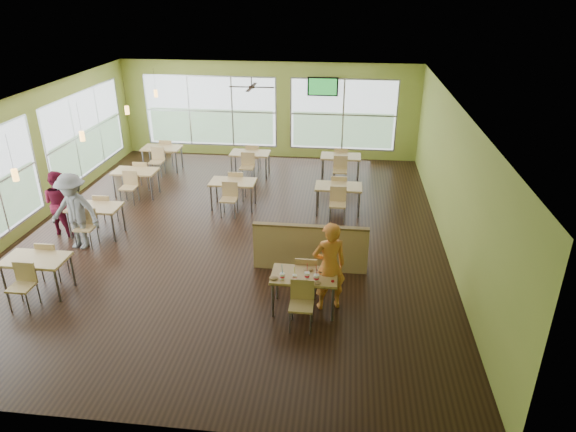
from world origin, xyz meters
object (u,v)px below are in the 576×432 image
object	(u,v)px
main_table	(304,280)
food_basket	(323,270)
half_wall_divider	(310,248)
man_plaid	(329,266)

from	to	relation	value
main_table	food_basket	size ratio (longest dim) A/B	6.41
main_table	half_wall_divider	size ratio (longest dim) A/B	0.63
half_wall_divider	man_plaid	world-z (taller)	man_plaid
half_wall_divider	food_basket	xyz separation A→B (m)	(0.34, -1.31, 0.26)
food_basket	half_wall_divider	bearing A→B (deg)	104.52
food_basket	main_table	bearing A→B (deg)	-156.96
half_wall_divider	main_table	bearing A→B (deg)	-90.00
main_table	man_plaid	bearing A→B (deg)	17.41
man_plaid	food_basket	xyz separation A→B (m)	(-0.10, 0.01, -0.09)
main_table	man_plaid	world-z (taller)	man_plaid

